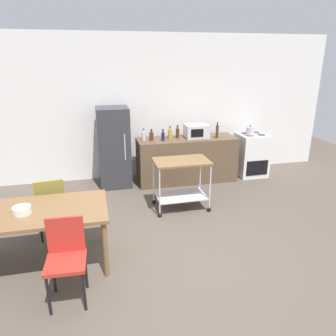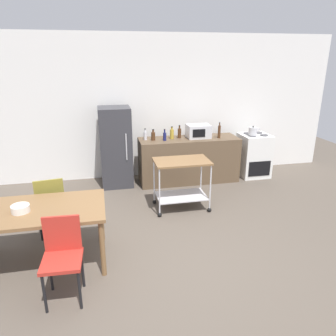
# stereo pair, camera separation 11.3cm
# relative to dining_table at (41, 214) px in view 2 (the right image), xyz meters

# --- Properties ---
(ground_plane) EXTENTS (12.00, 12.00, 0.00)m
(ground_plane) POSITION_rel_dining_table_xyz_m (1.58, -0.23, -0.67)
(ground_plane) COLOR brown
(back_wall) EXTENTS (8.40, 0.12, 2.90)m
(back_wall) POSITION_rel_dining_table_xyz_m (1.58, 2.97, 0.78)
(back_wall) COLOR white
(back_wall) RESTS_ON ground_plane
(kitchen_counter) EXTENTS (2.00, 0.64, 0.90)m
(kitchen_counter) POSITION_rel_dining_table_xyz_m (2.48, 2.37, -0.22)
(kitchen_counter) COLOR brown
(kitchen_counter) RESTS_ON ground_plane
(dining_table) EXTENTS (1.50, 0.90, 0.75)m
(dining_table) POSITION_rel_dining_table_xyz_m (0.00, 0.00, 0.00)
(dining_table) COLOR brown
(dining_table) RESTS_ON ground_plane
(chair_red) EXTENTS (0.42, 0.42, 0.89)m
(chair_red) POSITION_rel_dining_table_xyz_m (0.29, -0.65, -0.15)
(chair_red) COLOR #B72D23
(chair_red) RESTS_ON ground_plane
(chair_olive) EXTENTS (0.45, 0.45, 0.89)m
(chair_olive) POSITION_rel_dining_table_xyz_m (0.01, 0.69, -0.15)
(chair_olive) COLOR olive
(chair_olive) RESTS_ON ground_plane
(stove_oven) EXTENTS (0.60, 0.61, 0.92)m
(stove_oven) POSITION_rel_dining_table_xyz_m (3.93, 2.39, -0.22)
(stove_oven) COLOR white
(stove_oven) RESTS_ON ground_plane
(refrigerator) EXTENTS (0.60, 0.63, 1.55)m
(refrigerator) POSITION_rel_dining_table_xyz_m (1.03, 2.47, 0.10)
(refrigerator) COLOR #333338
(refrigerator) RESTS_ON ground_plane
(kitchen_cart) EXTENTS (0.91, 0.57, 0.85)m
(kitchen_cart) POSITION_rel_dining_table_xyz_m (2.02, 1.15, -0.10)
(kitchen_cart) COLOR brown
(kitchen_cart) RESTS_ON ground_plane
(bottle_wine) EXTENTS (0.07, 0.07, 0.22)m
(bottle_wine) POSITION_rel_dining_table_xyz_m (1.61, 2.43, 0.32)
(bottle_wine) COLOR silver
(bottle_wine) RESTS_ON kitchen_counter
(bottle_vinegar) EXTENTS (0.08, 0.08, 0.22)m
(bottle_vinegar) POSITION_rel_dining_table_xyz_m (1.76, 2.37, 0.32)
(bottle_vinegar) COLOR #4C2D19
(bottle_vinegar) RESTS_ON kitchen_counter
(bottle_soy_sauce) EXTENTS (0.06, 0.06, 0.23)m
(bottle_soy_sauce) POSITION_rel_dining_table_xyz_m (1.97, 2.30, 0.32)
(bottle_soy_sauce) COLOR navy
(bottle_soy_sauce) RESTS_ON kitchen_counter
(bottle_olive_oil) EXTENTS (0.08, 0.08, 0.24)m
(bottle_olive_oil) POSITION_rel_dining_table_xyz_m (2.14, 2.41, 0.33)
(bottle_olive_oil) COLOR gold
(bottle_olive_oil) RESTS_ON kitchen_counter
(bottle_sesame_oil) EXTENTS (0.07, 0.07, 0.26)m
(bottle_sesame_oil) POSITION_rel_dining_table_xyz_m (2.30, 2.45, 0.33)
(bottle_sesame_oil) COLOR #4C2D19
(bottle_sesame_oil) RESTS_ON kitchen_counter
(microwave) EXTENTS (0.46, 0.35, 0.26)m
(microwave) POSITION_rel_dining_table_xyz_m (2.68, 2.39, 0.36)
(microwave) COLOR silver
(microwave) RESTS_ON kitchen_counter
(bottle_soda) EXTENTS (0.06, 0.06, 0.31)m
(bottle_soda) POSITION_rel_dining_table_xyz_m (3.08, 2.28, 0.36)
(bottle_soda) COLOR #4C2D19
(bottle_soda) RESTS_ON kitchen_counter
(fruit_bowl) EXTENTS (0.21, 0.21, 0.08)m
(fruit_bowl) POSITION_rel_dining_table_xyz_m (-0.20, -0.05, 0.12)
(fruit_bowl) COLOR white
(fruit_bowl) RESTS_ON dining_table
(kettle) EXTENTS (0.24, 0.17, 0.19)m
(kettle) POSITION_rel_dining_table_xyz_m (3.81, 2.29, 0.33)
(kettle) COLOR silver
(kettle) RESTS_ON stove_oven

